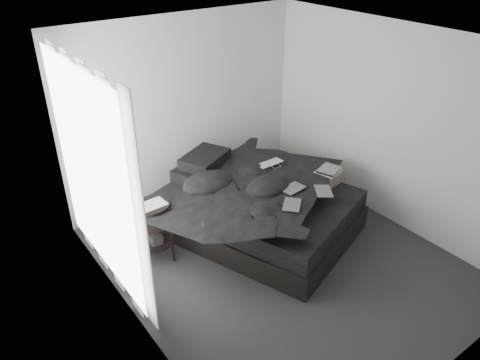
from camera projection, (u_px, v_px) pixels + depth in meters
floor at (279, 260)px, 5.68m from camera, size 3.60×4.20×0.01m
ceiling at (290, 42)px, 4.41m from camera, size 3.60×4.20×0.01m
wall_back at (185, 109)px, 6.52m from camera, size 3.60×0.01×2.60m
wall_front at (465, 266)px, 3.57m from camera, size 3.60×0.01×2.60m
wall_left at (129, 220)px, 4.12m from camera, size 0.01×4.20×2.60m
wall_right at (390, 126)px, 5.98m from camera, size 0.01×4.20×2.60m
window_left at (93, 175)px, 4.73m from camera, size 0.02×2.00×2.30m
curtain_left at (99, 180)px, 4.79m from camera, size 0.06×2.12×2.48m
bed at (258, 219)px, 6.16m from camera, size 2.43×2.78×0.32m
mattress at (259, 201)px, 6.02m from camera, size 2.35×2.69×0.25m
duvet at (263, 185)px, 5.87m from camera, size 2.28×2.44×0.27m
pillow_lower at (200, 171)px, 6.32m from camera, size 0.82×0.68×0.16m
pillow_upper at (205, 159)px, 6.30m from camera, size 0.78×0.69×0.15m
laptop at (273, 159)px, 6.16m from camera, size 0.38×0.25×0.03m
comic_a at (292, 198)px, 5.32m from camera, size 0.35×0.34×0.01m
comic_b at (293, 182)px, 5.64m from camera, size 0.32×0.23×0.01m
comic_c at (324, 184)px, 5.58m from camera, size 0.33×0.35×0.01m
side_stand at (155, 232)px, 5.53m from camera, size 0.46×0.46×0.76m
papers at (153, 205)px, 5.34m from camera, size 0.30×0.23×0.02m
floor_books at (144, 245)px, 5.82m from camera, size 0.20×0.24×0.14m
box_lower at (324, 208)px, 6.41m from camera, size 0.48×0.41×0.31m
box_mid at (327, 191)px, 6.28m from camera, size 0.46×0.41×0.23m
box_upper at (327, 178)px, 6.18m from camera, size 0.42×0.36×0.16m
art_book_white at (328, 172)px, 6.14m from camera, size 0.37×0.32×0.03m
art_book_snake at (329, 170)px, 6.13m from camera, size 0.37×0.33×0.03m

